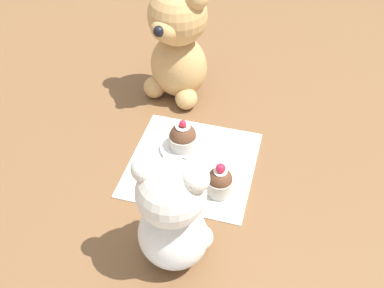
{
  "coord_description": "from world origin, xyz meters",
  "views": [
    {
      "loc": [
        -0.16,
        0.57,
        0.64
      ],
      "look_at": [
        0.0,
        0.0,
        0.06
      ],
      "focal_mm": 42.0,
      "sensor_mm": 36.0,
      "label": 1
    }
  ],
  "objects": [
    {
      "name": "cupcake_near_cream_bear",
      "position": [
        -0.07,
        0.05,
        0.03
      ],
      "size": [
        0.05,
        0.05,
        0.07
      ],
      "color": "#B2ADA3",
      "rests_on": "knitted_placemat"
    },
    {
      "name": "ground_plane",
      "position": [
        0.0,
        0.0,
        0.0
      ],
      "size": [
        4.0,
        4.0,
        0.0
      ],
      "primitive_type": "plane",
      "color": "brown"
    },
    {
      "name": "teddy_bear_tan",
      "position": [
        0.09,
        -0.21,
        0.13
      ],
      "size": [
        0.15,
        0.15,
        0.26
      ],
      "rotation": [
        0.0,
        0.0,
        2.89
      ],
      "color": "tan",
      "rests_on": "ground_plane"
    },
    {
      "name": "knitted_placemat",
      "position": [
        0.0,
        0.0,
        0.0
      ],
      "size": [
        0.24,
        0.24,
        0.01
      ],
      "primitive_type": "cube",
      "color": "silver",
      "rests_on": "ground_plane"
    },
    {
      "name": "teddy_bear_cream",
      "position": [
        -0.03,
        0.2,
        0.11
      ],
      "size": [
        0.11,
        0.12,
        0.22
      ],
      "rotation": [
        0.0,
        0.0,
        0.01
      ],
      "color": "silver",
      "rests_on": "ground_plane"
    },
    {
      "name": "cupcake_near_tan_bear",
      "position": [
        0.03,
        -0.04,
        0.03
      ],
      "size": [
        0.06,
        0.06,
        0.07
      ],
      "color": "#B2ADA3",
      "rests_on": "saucer_plate"
    },
    {
      "name": "saucer_plate",
      "position": [
        0.03,
        -0.04,
        0.01
      ],
      "size": [
        0.09,
        0.09,
        0.01
      ],
      "primitive_type": "cylinder",
      "color": "white",
      "rests_on": "knitted_placemat"
    }
  ]
}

